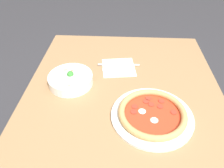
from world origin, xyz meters
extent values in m
cube|color=#99724C|center=(0.00, 0.00, 0.72)|extent=(1.19, 0.92, 0.03)
cylinder|color=olive|center=(0.53, -0.39, 0.35)|extent=(0.06, 0.06, 0.70)
cylinder|color=olive|center=(0.53, 0.39, 0.35)|extent=(0.06, 0.06, 0.70)
cylinder|color=white|center=(-0.11, -0.12, 0.74)|extent=(0.34, 0.34, 0.01)
torus|color=tan|center=(-0.11, -0.12, 0.76)|extent=(0.28, 0.28, 0.03)
cylinder|color=red|center=(-0.11, -0.12, 0.75)|extent=(0.25, 0.25, 0.01)
cylinder|color=#A83323|center=(-0.10, -0.04, 0.75)|extent=(0.03, 0.03, 0.00)
cylinder|color=#A83323|center=(-0.03, -0.10, 0.75)|extent=(0.03, 0.03, 0.00)
cylinder|color=#A83323|center=(-0.03, -0.17, 0.75)|extent=(0.03, 0.03, 0.00)
cylinder|color=#A83323|center=(-0.09, -0.21, 0.75)|extent=(0.03, 0.03, 0.00)
cylinder|color=#A83323|center=(-0.05, -0.12, 0.75)|extent=(0.03, 0.03, 0.00)
cylinder|color=#A83323|center=(-0.06, -0.16, 0.75)|extent=(0.03, 0.03, 0.00)
cylinder|color=#A83323|center=(-0.02, -0.11, 0.75)|extent=(0.03, 0.03, 0.00)
cylinder|color=#A83323|center=(-0.07, -0.05, 0.75)|extent=(0.03, 0.03, 0.00)
ellipsoid|color=silver|center=(-0.09, -0.08, 0.75)|extent=(0.03, 0.03, 0.01)
ellipsoid|color=silver|center=(-0.14, -0.12, 0.75)|extent=(0.03, 0.03, 0.01)
cylinder|color=white|center=(0.09, 0.26, 0.76)|extent=(0.21, 0.21, 0.05)
torus|color=white|center=(0.09, 0.26, 0.78)|extent=(0.21, 0.21, 0.01)
ellipsoid|color=#998466|center=(0.06, 0.18, 0.77)|extent=(0.03, 0.04, 0.02)
ellipsoid|color=#998466|center=(0.13, 0.25, 0.78)|extent=(0.04, 0.03, 0.02)
ellipsoid|color=tan|center=(0.10, 0.32, 0.77)|extent=(0.03, 0.04, 0.02)
ellipsoid|color=tan|center=(0.08, 0.19, 0.77)|extent=(0.04, 0.03, 0.02)
ellipsoid|color=tan|center=(0.02, 0.26, 0.77)|extent=(0.03, 0.04, 0.02)
ellipsoid|color=#998466|center=(0.02, 0.24, 0.78)|extent=(0.03, 0.03, 0.02)
ellipsoid|color=tan|center=(0.13, 0.29, 0.78)|extent=(0.04, 0.03, 0.02)
sphere|color=#388433|center=(0.10, 0.26, 0.79)|extent=(0.03, 0.03, 0.03)
cube|color=white|center=(0.24, 0.03, 0.74)|extent=(0.19, 0.19, 0.00)
cube|color=silver|center=(0.21, 0.00, 0.74)|extent=(0.01, 0.12, 0.00)
cube|color=silver|center=(0.22, 0.09, 0.74)|extent=(0.00, 0.05, 0.00)
cube|color=silver|center=(0.21, 0.09, 0.74)|extent=(0.00, 0.05, 0.00)
cube|color=silver|center=(0.21, 0.09, 0.74)|extent=(0.00, 0.05, 0.00)
cube|color=silver|center=(0.21, 0.09, 0.74)|extent=(0.00, 0.05, 0.00)
cube|color=silver|center=(0.26, -0.04, 0.74)|extent=(0.01, 0.09, 0.01)
cube|color=silver|center=(0.26, 0.07, 0.74)|extent=(0.02, 0.14, 0.00)
camera|label=1|loc=(-0.72, 0.01, 1.41)|focal=35.00mm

